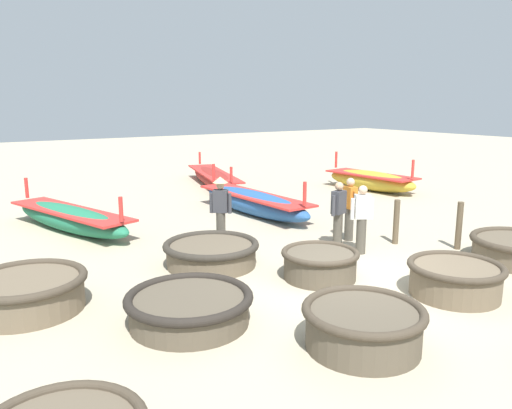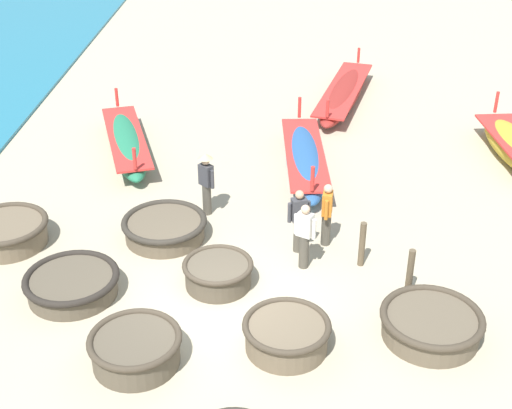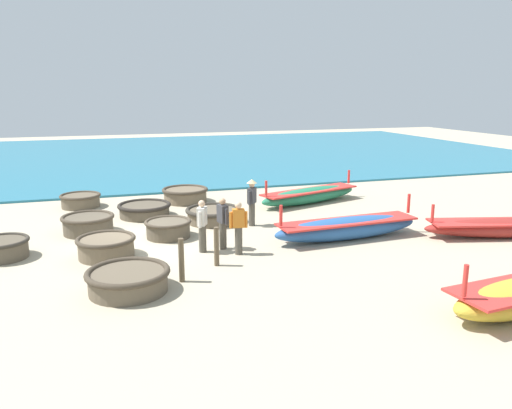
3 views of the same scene
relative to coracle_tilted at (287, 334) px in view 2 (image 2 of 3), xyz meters
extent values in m
plane|color=tan|center=(-1.29, 1.20, -0.33)|extent=(80.00, 80.00, 0.00)
cylinder|color=brown|center=(0.00, 0.00, -0.06)|extent=(1.56, 1.56, 0.54)
torus|color=#42382B|center=(0.00, 0.00, 0.21)|extent=(1.68, 1.68, 0.12)
cylinder|color=brown|center=(-2.89, 3.80, -0.10)|extent=(1.87, 1.87, 0.45)
torus|color=#332D26|center=(-2.89, 3.80, 0.12)|extent=(2.01, 2.01, 0.15)
cylinder|color=brown|center=(2.77, 0.44, -0.09)|extent=(1.85, 1.85, 0.48)
torus|color=#42382B|center=(2.77, 0.44, 0.16)|extent=(2.00, 2.00, 0.15)
cylinder|color=brown|center=(-4.48, 1.50, -0.11)|extent=(1.85, 1.85, 0.44)
torus|color=#28231E|center=(-4.48, 1.50, 0.11)|extent=(2.00, 2.00, 0.15)
cylinder|color=brown|center=(-1.46, 1.97, -0.07)|extent=(1.40, 1.40, 0.52)
torus|color=#42382B|center=(-1.46, 1.97, 0.19)|extent=(1.52, 1.52, 0.11)
cylinder|color=brown|center=(-2.76, -0.52, -0.05)|extent=(1.61, 1.61, 0.55)
torus|color=#42382B|center=(-2.76, -0.52, 0.23)|extent=(1.74, 1.74, 0.13)
cylinder|color=brown|center=(-6.52, 3.40, -0.06)|extent=(1.81, 1.81, 0.54)
torus|color=#42382B|center=(-6.52, 3.40, 0.21)|extent=(1.96, 1.96, 0.14)
ellipsoid|color=#285693|center=(0.48, 7.44, 0.03)|extent=(1.30, 5.12, 0.72)
cube|color=red|center=(0.48, 7.44, 0.26)|extent=(1.31, 4.72, 0.06)
cylinder|color=red|center=(0.35, 9.77, 0.66)|extent=(0.10, 0.10, 0.64)
cylinder|color=red|center=(0.61, 5.10, 0.66)|extent=(0.10, 0.10, 0.64)
ellipsoid|color=maroon|center=(1.91, 12.75, -0.02)|extent=(2.52, 6.05, 0.61)
cube|color=red|center=(1.91, 12.75, 0.18)|extent=(2.43, 5.60, 0.06)
cylinder|color=red|center=(2.62, 15.41, 0.51)|extent=(0.10, 0.10, 0.55)
cylinder|color=red|center=(1.21, 10.08, 0.51)|extent=(0.10, 0.10, 0.55)
ellipsoid|color=#237551|center=(-4.71, 8.40, 0.00)|extent=(2.44, 5.06, 0.66)
cube|color=red|center=(-4.71, 8.40, 0.21)|extent=(2.35, 4.69, 0.06)
cylinder|color=red|center=(-5.41, 10.59, 0.58)|extent=(0.10, 0.10, 0.59)
cylinder|color=red|center=(-4.01, 6.21, 0.58)|extent=(0.10, 0.10, 0.59)
cylinder|color=red|center=(6.39, 10.36, 0.69)|extent=(0.10, 0.10, 0.66)
cylinder|color=#4C473D|center=(-2.00, 4.99, 0.08)|extent=(0.22, 0.22, 0.82)
cube|color=#3D3D42|center=(-2.00, 4.99, 0.76)|extent=(0.40, 0.39, 0.54)
sphere|color=#DBB28E|center=(-2.00, 4.99, 1.14)|extent=(0.20, 0.20, 0.20)
cylinder|color=#3D3D42|center=(-2.17, 5.13, 0.71)|extent=(0.09, 0.09, 0.48)
cylinder|color=#3D3D42|center=(-1.83, 4.85, 0.71)|extent=(0.09, 0.09, 0.48)
cone|color=#D1BC84|center=(-2.00, 4.99, 1.27)|extent=(0.36, 0.36, 0.14)
cylinder|color=#4C473D|center=(0.37, 2.73, 0.08)|extent=(0.22, 0.22, 0.82)
cube|color=silver|center=(0.37, 2.73, 0.76)|extent=(0.40, 0.36, 0.54)
sphere|color=#DBB28E|center=(0.37, 2.73, 1.14)|extent=(0.20, 0.20, 0.20)
cylinder|color=silver|center=(0.18, 2.84, 0.71)|extent=(0.09, 0.09, 0.48)
cylinder|color=silver|center=(0.57, 2.63, 0.71)|extent=(0.09, 0.09, 0.48)
cylinder|color=#4C473D|center=(0.90, 3.69, 0.08)|extent=(0.22, 0.22, 0.82)
cube|color=orange|center=(0.90, 3.69, 0.76)|extent=(0.27, 0.37, 0.54)
sphere|color=#DBB28E|center=(0.90, 3.69, 1.14)|extent=(0.20, 0.20, 0.20)
cylinder|color=orange|center=(0.93, 3.91, 0.71)|extent=(0.09, 0.09, 0.48)
cylinder|color=orange|center=(0.87, 3.47, 0.71)|extent=(0.09, 0.09, 0.48)
cylinder|color=#4C473D|center=(0.25, 3.38, 0.08)|extent=(0.22, 0.22, 0.82)
cube|color=#3D3D42|center=(0.25, 3.38, 0.76)|extent=(0.39, 0.31, 0.54)
sphere|color=tan|center=(0.25, 3.38, 1.14)|extent=(0.20, 0.20, 0.20)
cylinder|color=#3D3D42|center=(0.46, 3.44, 0.71)|extent=(0.09, 0.09, 0.48)
cylinder|color=#3D3D42|center=(0.04, 3.32, 0.71)|extent=(0.09, 0.09, 0.48)
cylinder|color=brown|center=(2.53, 1.75, 0.24)|extent=(0.14, 0.14, 1.13)
cylinder|color=brown|center=(1.65, 2.85, 0.22)|extent=(0.14, 0.14, 1.09)
camera|label=1|loc=(-7.51, -5.16, 3.08)|focal=35.00mm
camera|label=2|loc=(-0.15, -10.44, 8.70)|focal=50.00mm
camera|label=3|loc=(14.30, -0.05, 4.36)|focal=35.00mm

